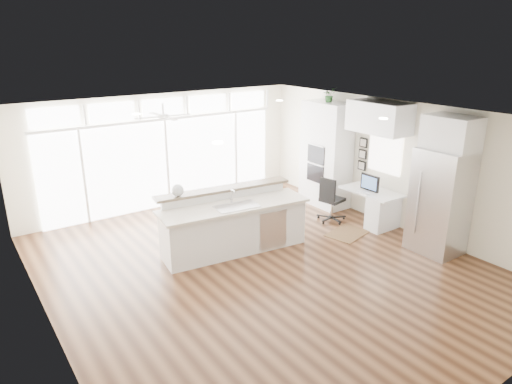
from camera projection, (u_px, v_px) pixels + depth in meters
floor at (263, 267)px, 8.19m from camera, size 7.00×8.00×0.02m
ceiling at (264, 117)px, 7.32m from camera, size 7.00×8.00×0.02m
wall_back at (165, 151)px, 10.85m from camera, size 7.00×0.04×2.70m
wall_front at (493, 301)px, 4.65m from camera, size 7.00×0.04×2.70m
wall_left at (42, 247)px, 5.85m from camera, size 0.04×8.00×2.70m
wall_right at (397, 165)px, 9.66m from camera, size 0.04×8.00×2.70m
glass_wall at (167, 163)px, 10.90m from camera, size 5.80×0.06×2.08m
transom_row at (163, 108)px, 10.48m from camera, size 5.90×0.06×0.40m
desk_window at (385, 153)px, 9.80m from camera, size 0.04×0.85×0.85m
ceiling_fan at (163, 111)px, 9.29m from camera, size 1.16×1.16×0.32m
recessed_lights at (256, 116)px, 7.48m from camera, size 3.40×3.00×0.02m
oven_cabinet at (326, 155)px, 10.90m from camera, size 0.64×1.20×2.50m
desk_nook at (370, 207)px, 10.00m from camera, size 0.72×1.30×0.76m
upper_cabinets at (379, 117)px, 9.39m from camera, size 0.64×1.30×0.64m
refrigerator at (440, 202)px, 8.51m from camera, size 0.76×0.90×2.00m
fridge_cabinet at (452, 133)px, 8.13m from camera, size 0.64×0.90×0.60m
framed_photos at (363, 154)px, 10.33m from camera, size 0.06×0.22×0.80m
kitchen_island at (234, 223)px, 8.65m from camera, size 2.98×1.42×1.14m
rug at (347, 233)px, 9.57m from camera, size 0.99×0.82×0.01m
office_chair at (332, 199)px, 10.11m from camera, size 0.62×0.58×1.02m
fishbowl at (178, 190)px, 8.34m from camera, size 0.24×0.24×0.23m
monitor at (370, 183)px, 9.77m from camera, size 0.09×0.47×0.39m
keyboard at (364, 192)px, 9.74m from camera, size 0.15×0.31×0.01m
potted_plant at (329, 96)px, 10.46m from camera, size 0.32×0.35×0.25m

